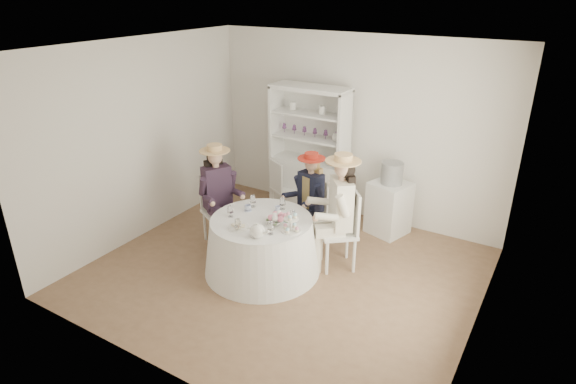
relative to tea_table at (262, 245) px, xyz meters
The scene contains 23 objects.
ground 0.45m from the tea_table, 21.97° to the left, with size 4.50×4.50×0.00m, color brown.
ceiling 2.36m from the tea_table, 21.97° to the left, with size 4.50×4.50×0.00m, color white.
wall_back 2.34m from the tea_table, 83.14° to the left, with size 4.50×4.50×0.00m, color silver.
wall_front 2.16m from the tea_table, 82.41° to the right, with size 4.50×4.50×0.00m, color silver.
wall_left 2.23m from the tea_table, behind, with size 4.50×4.50×0.00m, color silver.
wall_right 2.70m from the tea_table, ahead, with size 4.50×4.50×0.00m, color silver.
tea_table is the anchor object (origin of this frame).
hutch 1.84m from the tea_table, 100.11° to the left, with size 1.34×0.89×1.97m.
side_table 2.02m from the tea_table, 61.10° to the left, with size 0.49×0.49×0.76m, color silver.
hatbox 2.10m from the tea_table, 61.10° to the left, with size 0.30×0.30×0.30m, color black.
guest_left 1.04m from the tea_table, 161.74° to the left, with size 0.60×0.54×1.41m.
guest_mid 1.02m from the tea_table, 80.83° to the left, with size 0.49×0.53×1.30m.
guest_right 1.06m from the tea_table, 37.06° to the left, with size 0.64×0.62×1.50m.
spare_chair 1.62m from the tea_table, 113.09° to the left, with size 0.49×0.49×0.88m.
teacup_a 0.49m from the tea_table, 157.50° to the left, with size 0.09×0.09×0.07m, color white.
teacup_b 0.49m from the tea_table, 79.54° to the left, with size 0.07×0.07×0.07m, color white.
teacup_c 0.49m from the tea_table, 21.06° to the left, with size 0.08×0.08×0.07m, color white.
flower_bowl 0.44m from the tea_table, ahead, with size 0.23×0.23×0.06m, color white.
flower_arrangement 0.51m from the tea_table, ahead, with size 0.20×0.20×0.07m.
table_teapot 0.62m from the tea_table, 61.00° to the right, with size 0.24×0.17×0.18m.
sandwich_plate 0.50m from the tea_table, 109.58° to the right, with size 0.24×0.24×0.05m.
cupcake_stand 0.63m from the tea_table, ahead, with size 0.23×0.23×0.22m.
stemware_set 0.43m from the tea_table, 143.13° to the left, with size 0.80×0.84×0.15m.
Camera 1 is at (2.69, -4.35, 3.32)m, focal length 30.00 mm.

